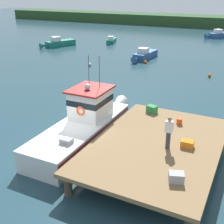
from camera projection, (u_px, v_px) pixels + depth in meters
ground_plane at (77, 143)px, 17.16m from camera, size 200.00×200.00×0.00m
dock at (157, 145)px, 14.75m from camera, size 6.00×9.00×1.20m
main_fishing_boat at (86, 124)px, 17.24m from camera, size 2.64×9.82×4.80m
crate_stack_mid_dock at (152, 109)px, 18.21m from camera, size 0.71×0.62×0.45m
crate_stack_near_edge at (176, 177)px, 11.68m from camera, size 0.72×0.62×0.40m
crate_single_far at (187, 144)px, 14.25m from camera, size 0.62×0.47×0.34m
bait_bucket at (179, 121)px, 16.68m from camera, size 0.32×0.32×0.34m
deckhand_by_the_boat at (169, 132)px, 13.89m from camera, size 0.36×0.22×1.63m
moored_boat_far_left at (111, 40)px, 48.87m from camera, size 2.08×4.39×1.10m
moored_boat_near_channel at (144, 55)px, 37.58m from camera, size 1.77×5.76×1.45m
moored_boat_mid_harbor at (220, 35)px, 53.84m from camera, size 4.82×5.42×1.54m
moored_boat_outer_mooring at (58, 43)px, 45.83m from camera, size 3.33×5.91×1.50m
mooring_buoy_inshore at (146, 62)px, 35.37m from camera, size 0.37×0.37×0.37m
mooring_buoy_outer at (90, 64)px, 34.24m from camera, size 0.38×0.38×0.38m
mooring_buoy_spare_mooring at (210, 75)px, 29.89m from camera, size 0.35×0.35×0.35m
far_shoreline at (224, 22)px, 67.75m from camera, size 120.00×8.00×2.40m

